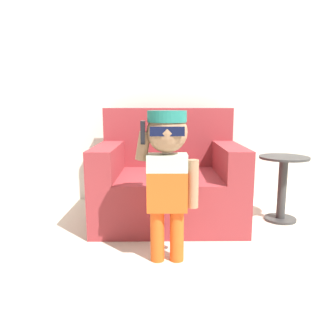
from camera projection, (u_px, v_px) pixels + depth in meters
The scene contains 5 objects.
ground_plane at pixel (198, 220), 2.71m from camera, with size 10.00×10.00×0.00m, color beige.
wall_back at pixel (193, 67), 3.13m from camera, with size 10.00×0.05×2.60m.
armchair at pixel (169, 181), 2.74m from camera, with size 1.15×0.92×0.91m.
person_child at pixel (167, 163), 1.90m from camera, with size 0.37×0.28×0.90m.
side_table at pixel (282, 182), 2.66m from camera, with size 0.39×0.39×0.53m.
Camera 1 is at (-0.28, -2.58, 0.93)m, focal length 35.00 mm.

